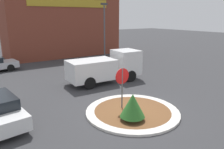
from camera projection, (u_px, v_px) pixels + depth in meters
ground_plane at (132, 113)px, 11.39m from camera, size 120.00×120.00×0.00m
traffic_island at (132, 112)px, 11.37m from camera, size 4.84×4.84×0.12m
stop_sign at (122, 81)px, 11.33m from camera, size 0.84×0.07×2.31m
island_shrub at (133, 105)px, 10.14m from camera, size 1.18×1.18×1.29m
utility_truck at (106, 67)px, 16.48m from camera, size 5.75×2.34×2.29m
storefront_building at (62, 27)px, 27.86m from camera, size 13.77×6.07×7.15m
light_pole at (104, 27)px, 24.13m from camera, size 0.70×0.30×6.24m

